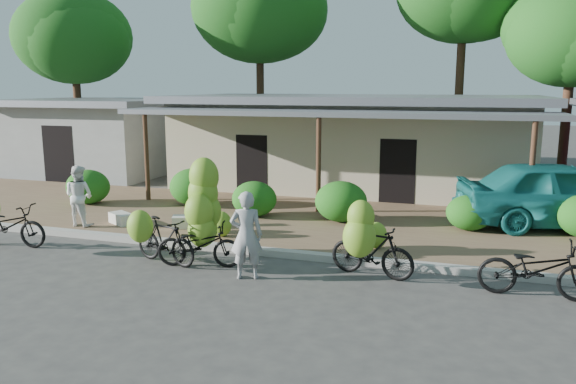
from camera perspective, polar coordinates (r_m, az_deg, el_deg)
name	(u,v)px	position (r m, az deg, el deg)	size (l,w,h in m)	color
ground	(234,285)	(10.72, -5.47, -9.42)	(100.00, 100.00, 0.00)	#3D3B38
sidewalk	(308,222)	(15.22, 2.00, -3.07)	(60.00, 6.00, 0.12)	olive
curb	(270,252)	(12.46, -1.82, -6.12)	(60.00, 0.25, 0.15)	#A8A399
shop_main	(353,141)	(20.65, 6.59, 5.18)	(13.00, 8.50, 3.35)	#C1AB92
shop_grey	(98,136)	(25.28, -18.75, 5.45)	(7.00, 6.00, 3.15)	#999A95
tree_back_left	(71,35)	(28.61, -21.16, 14.63)	(5.41, 5.31, 8.01)	#4E2F1F
tree_far_center	(257,6)	(27.39, -3.21, 18.33)	(6.31, 6.28, 9.74)	#4E2F1F
tree_near_right	(568,32)	(24.14, 26.53, 14.34)	(5.00, 4.86, 7.52)	#4E2F1F
hedge_0	(88,187)	(18.27, -19.65, 0.51)	(1.35, 1.21, 1.05)	#165112
hedge_1	(193,187)	(17.24, -9.63, 0.52)	(1.43, 1.29, 1.12)	#165112
hedge_2	(254,199)	(15.55, -3.44, -0.71)	(1.26, 1.13, 0.98)	#165112
hedge_3	(341,201)	(14.98, 5.41, -0.97)	(1.40, 1.26, 1.09)	#165112
hedge_4	(469,213)	(14.76, 17.94, -2.02)	(1.14, 1.02, 0.89)	#165112
bike_far_left	(5,223)	(14.48, -26.80, -2.79)	(1.97, 1.34, 1.44)	black
bike_left	(161,238)	(11.98, -12.78, -4.61)	(1.71, 1.30, 1.27)	black
bike_center	(202,221)	(11.90, -8.77, -2.98)	(1.86, 1.31, 2.21)	black
bike_right	(368,245)	(10.90, 8.17, -5.32)	(1.78, 1.32, 1.64)	black
bike_far_right	(537,269)	(10.86, 23.99, -7.16)	(1.99, 0.69, 1.04)	black
loose_banana_a	(207,220)	(14.00, -8.24, -2.82)	(0.50, 0.43, 0.63)	#6CA82A
loose_banana_b	(222,224)	(13.56, -6.76, -3.25)	(0.49, 0.42, 0.62)	#6CA82A
loose_banana_c	(376,235)	(12.65, 8.97, -4.37)	(0.48, 0.41, 0.60)	#6CA82A
sack_near	(189,222)	(14.59, -9.98, -2.98)	(0.85, 0.40, 0.30)	white
sack_far	(122,218)	(15.39, -16.56, -2.59)	(0.75, 0.38, 0.28)	white
vendor	(246,235)	(10.83, -4.25, -4.40)	(0.63, 0.41, 1.73)	gray
bystander	(79,196)	(15.41, -20.47, -0.35)	(0.77, 0.60, 1.58)	white
teal_van	(560,194)	(15.82, 25.92, -0.19)	(2.05, 5.08, 1.73)	#186E6B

